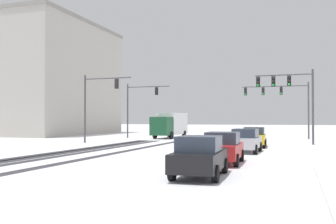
{
  "coord_description": "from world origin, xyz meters",
  "views": [
    {
      "loc": [
        8.95,
        -4.33,
        2.29
      ],
      "look_at": [
        0.0,
        22.95,
        2.8
      ],
      "focal_mm": 41.79,
      "sensor_mm": 36.0,
      "label": 1
    }
  ],
  "objects_px": {
    "traffic_signal_far_right": "(281,97)",
    "car_yellow_cab_lead": "(254,137)",
    "traffic_signal_near_right": "(289,90)",
    "car_red_third": "(223,148)",
    "traffic_signal_far_left": "(139,101)",
    "car_black_fourth": "(200,156)",
    "box_truck_delivery": "(170,124)",
    "traffic_signal_near_left": "(97,97)",
    "car_silver_second": "(246,141)",
    "office_building_far_left_block": "(6,81)"
  },
  "relations": [
    {
      "from": "traffic_signal_far_right",
      "to": "car_yellow_cab_lead",
      "type": "height_order",
      "value": "traffic_signal_far_right"
    },
    {
      "from": "traffic_signal_near_right",
      "to": "traffic_signal_far_right",
      "type": "xyz_separation_m",
      "value": [
        -1.12,
        11.97,
        0.09
      ]
    },
    {
      "from": "traffic_signal_near_right",
      "to": "car_red_third",
      "type": "relative_size",
      "value": 1.56
    },
    {
      "from": "traffic_signal_far_left",
      "to": "car_black_fourth",
      "type": "bearing_deg",
      "value": -63.14
    },
    {
      "from": "traffic_signal_near_right",
      "to": "traffic_signal_far_right",
      "type": "relative_size",
      "value": 0.86
    },
    {
      "from": "box_truck_delivery",
      "to": "car_red_third",
      "type": "bearing_deg",
      "value": -66.47
    },
    {
      "from": "traffic_signal_near_left",
      "to": "traffic_signal_far_right",
      "type": "bearing_deg",
      "value": 40.81
    },
    {
      "from": "traffic_signal_far_left",
      "to": "car_silver_second",
      "type": "relative_size",
      "value": 1.57
    },
    {
      "from": "traffic_signal_near_left",
      "to": "car_silver_second",
      "type": "xyz_separation_m",
      "value": [
        14.67,
        -6.07,
        -3.54
      ]
    },
    {
      "from": "car_yellow_cab_lead",
      "to": "car_black_fourth",
      "type": "height_order",
      "value": "same"
    },
    {
      "from": "traffic_signal_far_left",
      "to": "traffic_signal_far_right",
      "type": "relative_size",
      "value": 0.86
    },
    {
      "from": "office_building_far_left_block",
      "to": "car_black_fourth",
      "type": "bearing_deg",
      "value": -41.55
    },
    {
      "from": "traffic_signal_far_right",
      "to": "traffic_signal_near_right",
      "type": "bearing_deg",
      "value": -84.66
    },
    {
      "from": "traffic_signal_far_left",
      "to": "box_truck_delivery",
      "type": "height_order",
      "value": "traffic_signal_far_left"
    },
    {
      "from": "car_black_fourth",
      "to": "traffic_signal_near_right",
      "type": "bearing_deg",
      "value": 81.27
    },
    {
      "from": "traffic_signal_near_right",
      "to": "traffic_signal_far_right",
      "type": "bearing_deg",
      "value": 95.34
    },
    {
      "from": "car_yellow_cab_lead",
      "to": "car_red_third",
      "type": "height_order",
      "value": "same"
    },
    {
      "from": "car_red_third",
      "to": "office_building_far_left_block",
      "type": "relative_size",
      "value": 0.14
    },
    {
      "from": "traffic_signal_near_left",
      "to": "car_yellow_cab_lead",
      "type": "relative_size",
      "value": 1.56
    },
    {
      "from": "traffic_signal_near_right",
      "to": "car_red_third",
      "type": "xyz_separation_m",
      "value": [
        -3.02,
        -15.27,
        -3.93
      ]
    },
    {
      "from": "traffic_signal_far_left",
      "to": "car_yellow_cab_lead",
      "type": "height_order",
      "value": "traffic_signal_far_left"
    },
    {
      "from": "traffic_signal_far_right",
      "to": "car_red_third",
      "type": "relative_size",
      "value": 1.81
    },
    {
      "from": "traffic_signal_near_left",
      "to": "car_red_third",
      "type": "relative_size",
      "value": 1.56
    },
    {
      "from": "traffic_signal_far_left",
      "to": "car_red_third",
      "type": "height_order",
      "value": "traffic_signal_far_left"
    },
    {
      "from": "traffic_signal_near_right",
      "to": "traffic_signal_far_left",
      "type": "xyz_separation_m",
      "value": [
        -17.27,
        7.95,
        -0.36
      ]
    },
    {
      "from": "traffic_signal_near_right",
      "to": "office_building_far_left_block",
      "type": "relative_size",
      "value": 0.22
    },
    {
      "from": "traffic_signal_far_left",
      "to": "car_red_third",
      "type": "distance_m",
      "value": 27.48
    },
    {
      "from": "car_black_fourth",
      "to": "car_yellow_cab_lead",
      "type": "bearing_deg",
      "value": 88.7
    },
    {
      "from": "traffic_signal_far_left",
      "to": "car_red_third",
      "type": "xyz_separation_m",
      "value": [
        14.25,
        -23.22,
        -3.57
      ]
    },
    {
      "from": "traffic_signal_far_left",
      "to": "car_yellow_cab_lead",
      "type": "bearing_deg",
      "value": -36.33
    },
    {
      "from": "car_red_third",
      "to": "car_yellow_cab_lead",
      "type": "bearing_deg",
      "value": 88.49
    },
    {
      "from": "traffic_signal_near_left",
      "to": "office_building_far_left_block",
      "type": "bearing_deg",
      "value": 145.91
    },
    {
      "from": "car_black_fourth",
      "to": "traffic_signal_far_left",
      "type": "bearing_deg",
      "value": 116.86
    },
    {
      "from": "box_truck_delivery",
      "to": "car_black_fourth",
      "type": "bearing_deg",
      "value": -70.01
    },
    {
      "from": "traffic_signal_far_left",
      "to": "traffic_signal_far_right",
      "type": "bearing_deg",
      "value": 13.98
    },
    {
      "from": "car_red_third",
      "to": "car_silver_second",
      "type": "bearing_deg",
      "value": 87.71
    },
    {
      "from": "traffic_signal_near_right",
      "to": "traffic_signal_near_left",
      "type": "bearing_deg",
      "value": -173.15
    },
    {
      "from": "car_yellow_cab_lead",
      "to": "office_building_far_left_block",
      "type": "bearing_deg",
      "value": 156.05
    },
    {
      "from": "car_black_fourth",
      "to": "traffic_signal_near_left",
      "type": "bearing_deg",
      "value": 128.55
    },
    {
      "from": "car_red_third",
      "to": "box_truck_delivery",
      "type": "xyz_separation_m",
      "value": [
        -10.95,
        25.14,
        0.82
      ]
    },
    {
      "from": "car_yellow_cab_lead",
      "to": "car_silver_second",
      "type": "bearing_deg",
      "value": -90.49
    },
    {
      "from": "office_building_far_left_block",
      "to": "car_silver_second",
      "type": "bearing_deg",
      "value": -30.11
    },
    {
      "from": "traffic_signal_far_left",
      "to": "car_black_fourth",
      "type": "xyz_separation_m",
      "value": [
        14.19,
        -28.02,
        -3.57
      ]
    },
    {
      "from": "car_yellow_cab_lead",
      "to": "office_building_far_left_block",
      "type": "height_order",
      "value": "office_building_far_left_block"
    },
    {
      "from": "traffic_signal_far_right",
      "to": "car_black_fourth",
      "type": "bearing_deg",
      "value": -93.51
    },
    {
      "from": "traffic_signal_near_right",
      "to": "car_silver_second",
      "type": "height_order",
      "value": "traffic_signal_near_right"
    },
    {
      "from": "traffic_signal_far_left",
      "to": "car_silver_second",
      "type": "distance_m",
      "value": 21.99
    },
    {
      "from": "traffic_signal_near_right",
      "to": "office_building_far_left_block",
      "type": "xyz_separation_m",
      "value": [
        -42.59,
        14.95,
        3.52
      ]
    },
    {
      "from": "traffic_signal_far_left",
      "to": "box_truck_delivery",
      "type": "xyz_separation_m",
      "value": [
        3.3,
        1.92,
        -2.75
      ]
    },
    {
      "from": "car_red_third",
      "to": "car_black_fourth",
      "type": "xyz_separation_m",
      "value": [
        -0.06,
        -4.79,
        0.0
      ]
    }
  ]
}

